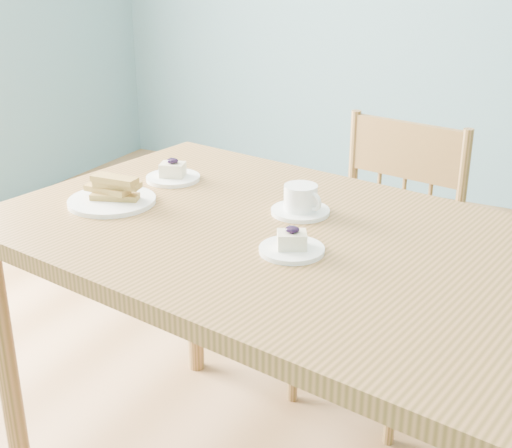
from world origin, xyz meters
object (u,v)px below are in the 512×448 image
at_px(cheesecake_plate_near, 292,246).
at_px(cheesecake_plate_far, 173,174).
at_px(coffee_cup, 301,202).
at_px(biscotti_plate, 111,195).
at_px(dining_chair, 379,266).
at_px(dining_table, 308,271).

relative_size(cheesecake_plate_near, cheesecake_plate_far, 0.95).
height_order(coffee_cup, biscotti_plate, same).
height_order(dining_chair, cheesecake_plate_far, dining_chair).
bearing_deg(biscotti_plate, coffee_cup, 19.50).
relative_size(dining_chair, cheesecake_plate_near, 6.45).
bearing_deg(dining_table, dining_chair, 101.70).
height_order(dining_chair, cheesecake_plate_near, dining_chair).
bearing_deg(dining_chair, cheesecake_plate_far, -127.44).
bearing_deg(dining_chair, biscotti_plate, -117.67).
relative_size(coffee_cup, biscotti_plate, 0.65).
relative_size(dining_table, biscotti_plate, 7.37).
relative_size(cheesecake_plate_far, biscotti_plate, 0.67).
distance_m(dining_table, biscotti_plate, 0.56).
bearing_deg(cheesecake_plate_near, biscotti_plate, 173.97).
bearing_deg(coffee_cup, cheesecake_plate_near, -53.21).
relative_size(dining_table, cheesecake_plate_near, 11.51).
xyz_separation_m(dining_table, dining_chair, (-0.03, 0.66, -0.27)).
distance_m(dining_table, dining_chair, 0.71).
xyz_separation_m(dining_chair, cheesecake_plate_far, (-0.49, -0.45, 0.37)).
bearing_deg(coffee_cup, cheesecake_plate_far, -171.80).
distance_m(dining_table, cheesecake_plate_near, 0.13).
distance_m(dining_chair, coffee_cup, 0.65).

